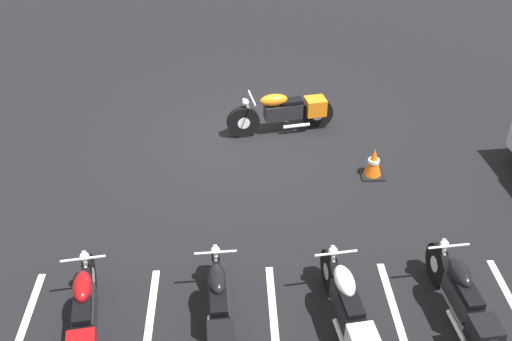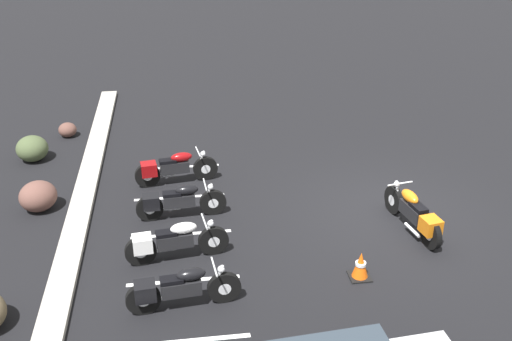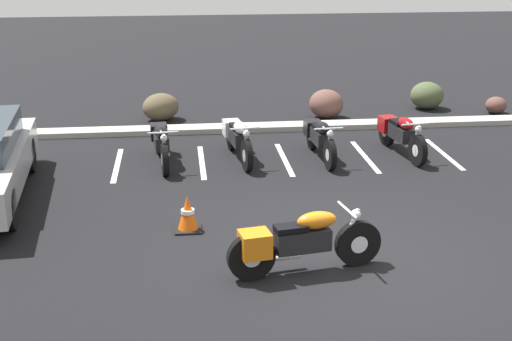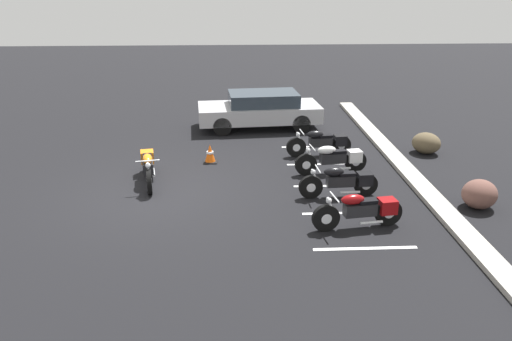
# 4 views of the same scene
# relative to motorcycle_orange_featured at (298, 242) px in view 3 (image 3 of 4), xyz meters

# --- Properties ---
(ground) EXTENTS (60.00, 60.00, 0.00)m
(ground) POSITION_rel_motorcycle_orange_featured_xyz_m (0.82, 0.26, -0.44)
(ground) COLOR black
(motorcycle_orange_featured) EXTENTS (2.09, 0.72, 0.83)m
(motorcycle_orange_featured) POSITION_rel_motorcycle_orange_featured_xyz_m (0.00, 0.00, 0.00)
(motorcycle_orange_featured) COLOR black
(motorcycle_orange_featured) RESTS_ON ground
(parked_bike_0) EXTENTS (0.57, 2.00, 0.79)m
(parked_bike_0) POSITION_rel_motorcycle_orange_featured_xyz_m (-1.83, 4.95, -0.02)
(parked_bike_0) COLOR black
(parked_bike_0) RESTS_ON ground
(parked_bike_1) EXTENTS (0.62, 2.03, 0.80)m
(parked_bike_1) POSITION_rel_motorcycle_orange_featured_xyz_m (-0.34, 5.03, -0.02)
(parked_bike_1) COLOR black
(parked_bike_1) RESTS_ON ground
(parked_bike_2) EXTENTS (0.55, 1.97, 0.78)m
(parked_bike_2) POSITION_rel_motorcycle_orange_featured_xyz_m (1.26, 4.91, -0.03)
(parked_bike_2) COLOR black
(parked_bike_2) RESTS_ON ground
(parked_bike_3) EXTENTS (0.64, 2.01, 0.79)m
(parked_bike_3) POSITION_rel_motorcycle_orange_featured_xyz_m (2.90, 4.99, -0.02)
(parked_bike_3) COLOR black
(parked_bike_3) RESTS_ON ground
(concrete_curb) EXTENTS (18.00, 0.50, 0.12)m
(concrete_curb) POSITION_rel_motorcycle_orange_featured_xyz_m (0.82, 7.06, -0.38)
(concrete_curb) COLOR #A8A399
(concrete_curb) RESTS_ON ground
(landscape_rock_0) EXTENTS (1.10, 1.09, 0.68)m
(landscape_rock_0) POSITION_rel_motorcycle_orange_featured_xyz_m (4.73, 8.62, -0.10)
(landscape_rock_0) COLOR #475434
(landscape_rock_0) RESTS_ON ground
(landscape_rock_1) EXTENTS (0.72, 0.72, 0.41)m
(landscape_rock_1) POSITION_rel_motorcycle_orange_featured_xyz_m (6.26, 7.95, -0.23)
(landscape_rock_1) COLOR brown
(landscape_rock_1) RESTS_ON ground
(landscape_rock_2) EXTENTS (1.13, 1.14, 0.69)m
(landscape_rock_2) POSITION_rel_motorcycle_orange_featured_xyz_m (2.03, 7.98, -0.10)
(landscape_rock_2) COLOR brown
(landscape_rock_2) RESTS_ON ground
(landscape_rock_3) EXTENTS (1.18, 1.16, 0.64)m
(landscape_rock_3) POSITION_rel_motorcycle_orange_featured_xyz_m (-1.89, 8.18, -0.12)
(landscape_rock_3) COLOR brown
(landscape_rock_3) RESTS_ON ground
(traffic_cone) EXTENTS (0.40, 0.40, 0.55)m
(traffic_cone) POSITION_rel_motorcycle_orange_featured_xyz_m (-1.39, 1.57, -0.19)
(traffic_cone) COLOR black
(traffic_cone) RESTS_ON ground
(stall_line_0) EXTENTS (0.10, 2.10, 0.00)m
(stall_line_0) POSITION_rel_motorcycle_orange_featured_xyz_m (-2.68, 4.85, -0.44)
(stall_line_0) COLOR white
(stall_line_0) RESTS_ON ground
(stall_line_1) EXTENTS (0.10, 2.10, 0.00)m
(stall_line_1) POSITION_rel_motorcycle_orange_featured_xyz_m (-1.06, 4.85, -0.44)
(stall_line_1) COLOR white
(stall_line_1) RESTS_ON ground
(stall_line_2) EXTENTS (0.10, 2.10, 0.00)m
(stall_line_2) POSITION_rel_motorcycle_orange_featured_xyz_m (0.56, 4.85, -0.44)
(stall_line_2) COLOR white
(stall_line_2) RESTS_ON ground
(stall_line_3) EXTENTS (0.10, 2.10, 0.00)m
(stall_line_3) POSITION_rel_motorcycle_orange_featured_xyz_m (2.18, 4.85, -0.44)
(stall_line_3) COLOR white
(stall_line_3) RESTS_ON ground
(stall_line_4) EXTENTS (0.10, 2.10, 0.00)m
(stall_line_4) POSITION_rel_motorcycle_orange_featured_xyz_m (3.80, 4.85, -0.44)
(stall_line_4) COLOR white
(stall_line_4) RESTS_ON ground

